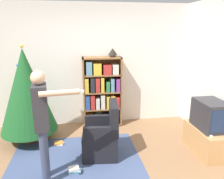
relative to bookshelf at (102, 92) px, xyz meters
name	(u,v)px	position (x,y,z in m)	size (l,w,h in m)	color
ground_plane	(90,177)	(-0.37, -1.79, -0.75)	(14.00, 14.00, 0.00)	#846042
wall_back	(83,66)	(-0.37, 0.24, 0.55)	(8.00, 0.10, 2.60)	silver
area_rug	(76,166)	(-0.57, -1.48, -0.75)	(2.09, 1.90, 0.01)	#3D4C70
bookshelf	(102,92)	(0.00, 0.00, 0.00)	(0.81, 0.33, 1.51)	brown
tv_stand	(207,140)	(1.67, -1.38, -0.53)	(0.48, 0.86, 0.44)	tan
television	(210,115)	(1.67, -1.38, -0.08)	(0.41, 0.58, 0.48)	#28282D
game_remote	(210,135)	(1.52, -1.64, -0.30)	(0.04, 0.12, 0.02)	white
christmas_tree	(26,91)	(-1.42, -0.50, 0.22)	(1.03, 1.03, 1.81)	#4C3323
armchair	(102,137)	(-0.13, -1.22, -0.43)	(0.62, 0.61, 0.92)	black
standing_person	(42,119)	(-0.96, -1.74, 0.17)	(0.67, 0.47, 1.56)	#38425B
table_lamp	(113,52)	(0.24, 0.01, 0.85)	(0.20, 0.20, 0.18)	#473828
book_pile_near_tree	(59,143)	(-0.89, -0.75, -0.73)	(0.19, 0.16, 0.04)	beige
book_pile_by_chair	(74,170)	(-0.59, -1.65, -0.71)	(0.20, 0.14, 0.09)	#5B899E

